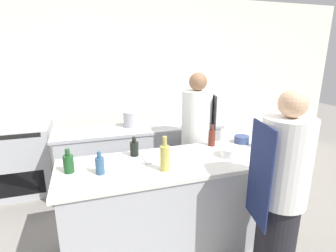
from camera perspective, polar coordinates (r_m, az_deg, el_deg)
ground_plane at (r=3.04m, az=2.23°, el=-23.73°), size 16.00×16.00×0.00m
wall_back at (r=4.43m, az=-7.22°, el=8.78°), size 8.00×0.06×2.80m
prep_counter at (r=2.77m, az=2.34°, el=-16.28°), size 2.28×0.78×0.93m
pass_counter at (r=3.81m, az=-5.91°, el=-6.94°), size 2.31×0.60×0.93m
oven_range at (r=4.28m, az=-30.22°, el=-6.34°), size 0.98×0.73×0.96m
chef_at_prep_near at (r=2.34m, az=23.29°, el=-13.60°), size 0.43×0.41×1.68m
chef_at_stove at (r=3.30m, az=6.21°, el=-3.43°), size 0.42×0.40×1.71m
bottle_olive_oil at (r=2.95m, az=9.52°, el=-2.45°), size 0.08×0.08×0.24m
bottle_vinegar at (r=2.43m, az=-20.84°, el=-7.56°), size 0.09×0.09×0.22m
bottle_wine at (r=2.33m, az=-14.61°, el=-8.21°), size 0.08×0.08×0.20m
bottle_cooking_oil at (r=2.30m, az=-0.71°, el=-6.77°), size 0.08×0.08×0.31m
bottle_sauce at (r=2.65m, az=-7.35°, el=-4.83°), size 0.09×0.09×0.20m
bowl_mixing_large at (r=3.13m, az=15.74°, el=-2.82°), size 0.17×0.17×0.08m
bowl_prep_small at (r=2.70m, az=13.62°, el=-5.52°), size 0.23×0.23×0.09m
cup at (r=3.05m, az=18.72°, el=-3.59°), size 0.10×0.10×0.08m
cutting_board at (r=2.62m, az=-0.92°, el=-6.70°), size 0.41×0.23×0.01m
stockpot at (r=3.69m, az=-7.91°, el=1.50°), size 0.23×0.23×0.21m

